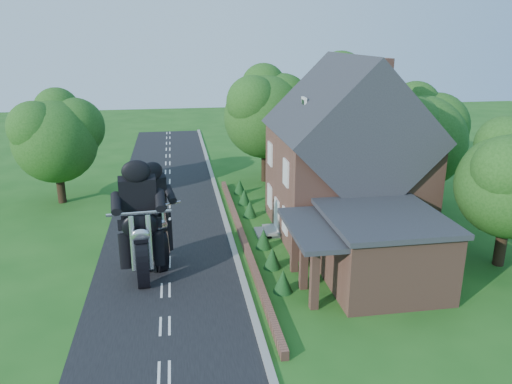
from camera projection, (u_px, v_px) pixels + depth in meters
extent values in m
plane|color=#1D5217|center=(166.00, 290.00, 22.93)|extent=(120.00, 120.00, 0.00)
cube|color=black|center=(166.00, 290.00, 22.93)|extent=(7.00, 80.00, 0.02)
cube|color=gray|center=(244.00, 283.00, 23.48)|extent=(0.30, 80.00, 0.12)
cube|color=brown|center=(243.00, 239.00, 28.24)|extent=(0.30, 22.00, 0.40)
cube|color=brown|center=(345.00, 181.00, 29.30)|extent=(8.00, 8.00, 6.00)
cube|color=#27282E|center=(348.00, 131.00, 28.39)|extent=(8.48, 8.64, 8.48)
cube|color=brown|center=(385.00, 73.00, 27.74)|extent=(0.60, 0.90, 1.60)
cube|color=white|center=(304.00, 105.00, 27.54)|extent=(0.12, 0.80, 0.90)
cube|color=black|center=(303.00, 105.00, 27.53)|extent=(0.04, 0.55, 0.65)
cube|color=white|center=(277.00, 216.00, 29.26)|extent=(0.10, 1.10, 2.10)
cube|color=gray|center=(271.00, 231.00, 29.48)|extent=(0.80, 1.60, 0.30)
cube|color=gray|center=(263.00, 233.00, 29.42)|extent=(0.80, 1.60, 0.15)
cube|color=white|center=(285.00, 221.00, 27.02)|extent=(0.10, 1.10, 1.40)
cube|color=black|center=(285.00, 221.00, 27.02)|extent=(0.04, 0.92, 1.22)
cube|color=white|center=(270.00, 196.00, 31.16)|extent=(0.10, 1.10, 1.40)
cube|color=black|center=(269.00, 196.00, 31.16)|extent=(0.04, 0.92, 1.22)
cube|color=white|center=(286.00, 173.00, 26.21)|extent=(0.10, 1.10, 1.40)
cube|color=black|center=(285.00, 173.00, 26.21)|extent=(0.04, 0.92, 1.22)
cube|color=white|center=(270.00, 154.00, 30.35)|extent=(0.10, 1.10, 1.40)
cube|color=black|center=(270.00, 154.00, 30.34)|extent=(0.04, 0.92, 1.22)
cube|color=brown|center=(381.00, 251.00, 23.25)|extent=(5.00, 5.60, 3.20)
cube|color=#27282E|center=(384.00, 216.00, 22.73)|extent=(5.30, 5.94, 0.24)
cube|color=#27282E|center=(318.00, 228.00, 22.36)|extent=(2.60, 5.32, 0.22)
cube|color=brown|center=(315.00, 279.00, 21.04)|extent=(0.35, 0.35, 2.80)
cube|color=brown|center=(304.00, 261.00, 22.73)|extent=(0.35, 0.35, 2.80)
cube|color=brown|center=(294.00, 245.00, 24.43)|extent=(0.35, 0.35, 2.80)
cylinder|color=black|center=(506.00, 239.00, 25.14)|extent=(0.56, 0.56, 2.80)
sphere|color=#1C4714|center=(511.00, 169.00, 23.10)|extent=(3.22, 3.22, 3.22)
sphere|color=#1C4714|center=(508.00, 144.00, 24.73)|extent=(2.86, 2.86, 2.86)
cylinder|color=black|center=(418.00, 189.00, 33.03)|extent=(0.56, 0.56, 3.00)
sphere|color=#1C4714|center=(423.00, 142.00, 32.08)|extent=(6.00, 6.00, 6.00)
sphere|color=#1C4714|center=(439.00, 126.00, 32.58)|extent=(4.32, 4.32, 4.32)
sphere|color=#1C4714|center=(416.00, 126.00, 30.71)|extent=(3.72, 3.72, 3.72)
sphere|color=#1C4714|center=(418.00, 106.00, 32.59)|extent=(3.30, 3.30, 3.30)
cylinder|color=black|center=(345.00, 159.00, 39.61)|extent=(0.56, 0.56, 3.60)
sphere|color=#1C4714|center=(347.00, 111.00, 38.47)|extent=(7.20, 7.20, 7.20)
sphere|color=#1C4714|center=(365.00, 96.00, 39.07)|extent=(5.18, 5.18, 5.18)
sphere|color=#1C4714|center=(337.00, 94.00, 36.83)|extent=(4.46, 4.46, 4.46)
sphere|color=#1C4714|center=(344.00, 77.00, 39.08)|extent=(3.96, 3.96, 3.96)
cylinder|color=black|center=(268.00, 160.00, 39.65)|extent=(0.56, 0.56, 3.40)
sphere|color=#1C4714|center=(268.00, 117.00, 38.61)|extent=(6.40, 6.40, 6.40)
sphere|color=#1C4714|center=(285.00, 103.00, 39.15)|extent=(4.61, 4.61, 4.61)
sphere|color=#1C4714|center=(256.00, 102.00, 37.15)|extent=(3.97, 3.97, 3.97)
sphere|color=#1C4714|center=(267.00, 86.00, 39.15)|extent=(3.52, 3.52, 3.52)
cylinder|color=black|center=(64.00, 183.00, 34.60)|extent=(0.56, 0.56, 2.80)
sphere|color=#1C4714|center=(59.00, 141.00, 33.71)|extent=(5.60, 5.60, 5.60)
sphere|color=#1C4714|center=(78.00, 127.00, 34.18)|extent=(4.03, 4.03, 4.03)
sphere|color=#1C4714|center=(38.00, 128.00, 32.43)|extent=(3.47, 3.47, 3.47)
sphere|color=#1C4714|center=(60.00, 110.00, 34.19)|extent=(3.08, 3.08, 3.08)
cone|color=#113715|center=(283.00, 281.00, 22.65)|extent=(0.90, 0.90, 1.10)
cone|color=#113715|center=(272.00, 258.00, 25.00)|extent=(0.90, 0.90, 1.10)
cone|color=#113715|center=(264.00, 239.00, 27.35)|extent=(0.90, 0.90, 1.10)
cone|color=#113715|center=(250.00, 209.00, 32.05)|extent=(0.90, 0.90, 1.10)
cone|color=#113715|center=(244.00, 197.00, 34.41)|extent=(0.90, 0.90, 1.10)
cone|color=#113715|center=(240.00, 186.00, 36.76)|extent=(0.90, 0.90, 1.10)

